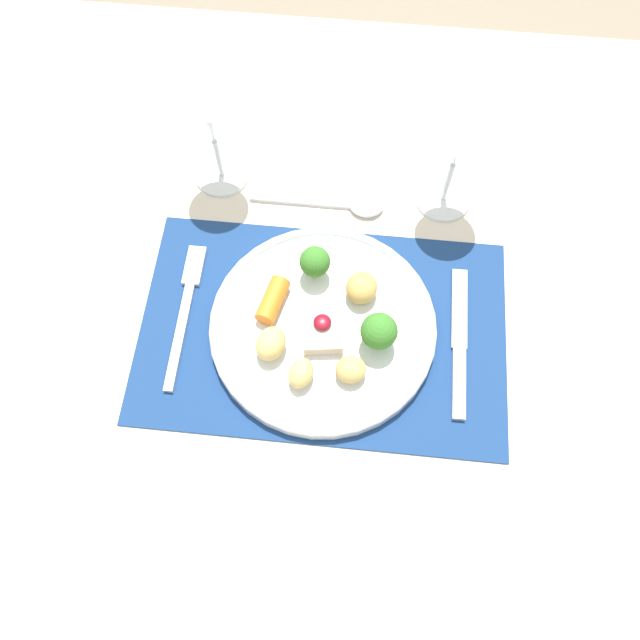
{
  "coord_description": "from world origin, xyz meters",
  "views": [
    {
      "loc": [
        0.03,
        -0.32,
        1.5
      ],
      "look_at": [
        -0.0,
        0.0,
        0.77
      ],
      "focal_mm": 35.0,
      "sensor_mm": 36.0,
      "label": 1
    }
  ],
  "objects_px": {
    "fork": "(186,305)",
    "dinner_plate": "(321,322)",
    "wine_glass_far": "(210,124)",
    "knife": "(459,351)",
    "wine_glass_near": "(458,147)",
    "spoon": "(349,204)"
  },
  "relations": [
    {
      "from": "spoon",
      "to": "wine_glass_near",
      "type": "distance_m",
      "value": 0.17
    },
    {
      "from": "fork",
      "to": "dinner_plate",
      "type": "bearing_deg",
      "value": -6.24
    },
    {
      "from": "dinner_plate",
      "to": "wine_glass_near",
      "type": "distance_m",
      "value": 0.28
    },
    {
      "from": "dinner_plate",
      "to": "wine_glass_near",
      "type": "height_order",
      "value": "wine_glass_near"
    },
    {
      "from": "dinner_plate",
      "to": "fork",
      "type": "xyz_separation_m",
      "value": [
        -0.18,
        0.01,
        -0.01
      ]
    },
    {
      "from": "knife",
      "to": "wine_glass_near",
      "type": "relative_size",
      "value": 1.28
    },
    {
      "from": "dinner_plate",
      "to": "knife",
      "type": "height_order",
      "value": "dinner_plate"
    },
    {
      "from": "wine_glass_far",
      "to": "dinner_plate",
      "type": "bearing_deg",
      "value": -53.53
    },
    {
      "from": "knife",
      "to": "wine_glass_near",
      "type": "distance_m",
      "value": 0.26
    },
    {
      "from": "knife",
      "to": "wine_glass_far",
      "type": "bearing_deg",
      "value": 142.7
    },
    {
      "from": "fork",
      "to": "knife",
      "type": "xyz_separation_m",
      "value": [
        0.36,
        -0.03,
        -0.0
      ]
    },
    {
      "from": "knife",
      "to": "wine_glass_near",
      "type": "bearing_deg",
      "value": 93.92
    },
    {
      "from": "fork",
      "to": "wine_glass_far",
      "type": "xyz_separation_m",
      "value": [
        0.01,
        0.22,
        0.1
      ]
    },
    {
      "from": "fork",
      "to": "wine_glass_near",
      "type": "height_order",
      "value": "wine_glass_near"
    },
    {
      "from": "knife",
      "to": "wine_glass_far",
      "type": "xyz_separation_m",
      "value": [
        -0.35,
        0.25,
        0.1
      ]
    },
    {
      "from": "knife",
      "to": "wine_glass_far",
      "type": "height_order",
      "value": "wine_glass_far"
    },
    {
      "from": "dinner_plate",
      "to": "wine_glass_far",
      "type": "xyz_separation_m",
      "value": [
        -0.17,
        0.23,
        0.09
      ]
    },
    {
      "from": "spoon",
      "to": "fork",
      "type": "bearing_deg",
      "value": -140.86
    },
    {
      "from": "wine_glass_near",
      "to": "fork",
      "type": "bearing_deg",
      "value": -148.54
    },
    {
      "from": "spoon",
      "to": "wine_glass_near",
      "type": "bearing_deg",
      "value": 7.83
    },
    {
      "from": "dinner_plate",
      "to": "wine_glass_near",
      "type": "relative_size",
      "value": 1.78
    },
    {
      "from": "fork",
      "to": "knife",
      "type": "distance_m",
      "value": 0.36
    }
  ]
}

